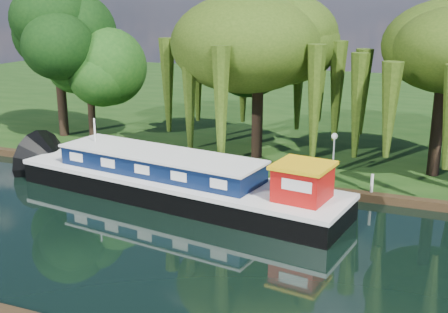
% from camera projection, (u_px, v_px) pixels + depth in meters
% --- Properties ---
extents(ground, '(120.00, 120.00, 0.00)m').
position_uv_depth(ground, '(271.00, 255.00, 23.69)').
color(ground, black).
extents(far_bank, '(120.00, 52.00, 0.45)m').
position_uv_depth(far_bank, '(375.00, 108.00, 54.02)').
color(far_bank, black).
rests_on(far_bank, ground).
extents(dutch_barge, '(19.30, 7.08, 3.98)m').
position_uv_depth(dutch_barge, '(178.00, 181.00, 30.02)').
color(dutch_barge, black).
rests_on(dutch_barge, ground).
extents(red_dinghy, '(2.93, 2.26, 0.56)m').
position_uv_depth(red_dinghy, '(48.00, 167.00, 36.11)').
color(red_dinghy, '#A00D0B').
rests_on(red_dinghy, ground).
extents(willow_left, '(8.32, 8.32, 9.97)m').
position_uv_depth(willow_left, '(258.00, 44.00, 34.77)').
color(willow_left, black).
rests_on(willow_left, far_bank).
extents(willow_right, '(7.53, 7.53, 9.17)m').
position_uv_depth(willow_right, '(444.00, 60.00, 31.18)').
color(willow_right, black).
rests_on(willow_right, far_bank).
extents(tree_far_left, '(4.78, 4.78, 7.70)m').
position_uv_depth(tree_far_left, '(89.00, 66.00, 40.27)').
color(tree_far_left, black).
rests_on(tree_far_left, far_bank).
extents(tree_far_back, '(5.97, 5.97, 10.05)m').
position_uv_depth(tree_far_back, '(57.00, 41.00, 40.65)').
color(tree_far_back, black).
rests_on(tree_far_back, far_bank).
extents(tree_far_mid, '(5.27, 5.27, 8.63)m').
position_uv_depth(tree_far_mid, '(260.00, 59.00, 38.84)').
color(tree_far_mid, black).
rests_on(tree_far_mid, far_bank).
extents(lamppost, '(0.36, 0.36, 2.56)m').
position_uv_depth(lamppost, '(334.00, 143.00, 32.24)').
color(lamppost, silver).
rests_on(lamppost, far_bank).
extents(mooring_posts, '(19.16, 0.16, 1.00)m').
position_uv_depth(mooring_posts, '(307.00, 176.00, 31.12)').
color(mooring_posts, silver).
rests_on(mooring_posts, far_bank).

